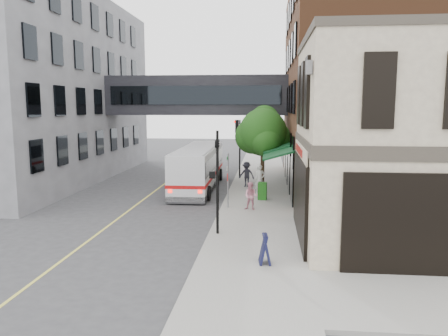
% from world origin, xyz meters
% --- Properties ---
extents(ground, '(120.00, 120.00, 0.00)m').
position_xyz_m(ground, '(0.00, 0.00, 0.00)').
color(ground, '#38383A').
rests_on(ground, ground).
extents(sidewalk_main, '(4.00, 60.00, 0.15)m').
position_xyz_m(sidewalk_main, '(2.00, 14.00, 0.07)').
color(sidewalk_main, gray).
rests_on(sidewalk_main, ground).
extents(corner_building, '(10.19, 8.12, 8.45)m').
position_xyz_m(corner_building, '(8.97, 2.00, 4.21)').
color(corner_building, tan).
rests_on(corner_building, ground).
extents(brick_building, '(13.76, 18.00, 14.00)m').
position_xyz_m(brick_building, '(9.98, 15.00, 6.99)').
color(brick_building, '#56301B').
rests_on(brick_building, ground).
extents(opposite_building, '(14.00, 24.00, 14.00)m').
position_xyz_m(opposite_building, '(-17.00, 16.00, 7.00)').
color(opposite_building, slate).
rests_on(opposite_building, ground).
extents(skyway_bridge, '(14.00, 3.18, 3.00)m').
position_xyz_m(skyway_bridge, '(-3.00, 18.00, 6.50)').
color(skyway_bridge, black).
rests_on(skyway_bridge, ground).
extents(traffic_signal_near, '(0.44, 0.22, 4.60)m').
position_xyz_m(traffic_signal_near, '(0.37, 2.00, 2.98)').
color(traffic_signal_near, black).
rests_on(traffic_signal_near, sidewalk_main).
extents(traffic_signal_far, '(0.53, 0.28, 4.50)m').
position_xyz_m(traffic_signal_far, '(0.26, 17.00, 3.34)').
color(traffic_signal_far, black).
rests_on(traffic_signal_far, sidewalk_main).
extents(street_sign_pole, '(0.08, 0.75, 3.00)m').
position_xyz_m(street_sign_pole, '(0.39, 7.00, 1.93)').
color(street_sign_pole, gray).
rests_on(street_sign_pole, sidewalk_main).
extents(street_tree, '(3.80, 3.20, 5.60)m').
position_xyz_m(street_tree, '(2.19, 13.22, 3.91)').
color(street_tree, '#382619').
rests_on(street_tree, sidewalk_main).
extents(lane_marking, '(0.12, 40.00, 0.01)m').
position_xyz_m(lane_marking, '(-5.00, 10.00, 0.01)').
color(lane_marking, '#D8CC4C').
rests_on(lane_marking, ground).
extents(bus, '(2.67, 10.63, 2.85)m').
position_xyz_m(bus, '(-2.21, 13.13, 1.60)').
color(bus, silver).
rests_on(bus, ground).
extents(pedestrian_a, '(0.81, 0.67, 1.89)m').
position_xyz_m(pedestrian_a, '(2.07, 10.86, 1.09)').
color(pedestrian_a, silver).
rests_on(pedestrian_a, sidewalk_main).
extents(pedestrian_b, '(0.84, 0.72, 1.51)m').
position_xyz_m(pedestrian_b, '(1.68, 6.54, 0.90)').
color(pedestrian_b, pink).
rests_on(pedestrian_b, sidewalk_main).
extents(pedestrian_c, '(1.27, 0.97, 1.74)m').
position_xyz_m(pedestrian_c, '(1.11, 13.34, 1.02)').
color(pedestrian_c, black).
rests_on(pedestrian_c, sidewalk_main).
extents(newspaper_box, '(0.55, 0.50, 1.03)m').
position_xyz_m(newspaper_box, '(2.26, 9.25, 0.67)').
color(newspaper_box, '#1B6015').
rests_on(newspaper_box, sidewalk_main).
extents(sandwich_board, '(0.44, 0.63, 1.06)m').
position_xyz_m(sandwich_board, '(2.49, -1.50, 0.68)').
color(sandwich_board, black).
rests_on(sandwich_board, sidewalk_main).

